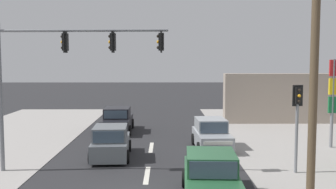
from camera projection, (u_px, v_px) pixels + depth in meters
The scene contains 10 objects.
lane_dash_mid at pixel (147, 175), 15.53m from camera, with size 0.20×2.40×0.01m, color silver.
lane_dash_far at pixel (151, 147), 20.51m from camera, with size 0.20×2.40×0.01m, color silver.
utility_pole_foreground_right at pixel (311, 32), 12.06m from camera, with size 3.78×0.61×10.06m.
traffic_signal_mast at pixel (57, 65), 15.60m from camera, with size 6.88×0.74×6.00m.
pedestal_signal_right_kerb at pixel (297, 114), 15.59m from camera, with size 0.44×0.31×3.56m.
shopfront_wall_far at pixel (307, 98), 28.42m from camera, with size 12.00×1.00×3.60m, color #A39384.
hatchback_receding_far at pixel (111, 143), 18.26m from camera, with size 1.92×3.71×1.53m.
hatchback_oncoming_mid at pixel (211, 135), 20.19m from camera, with size 1.92×3.71×1.53m.
sedan_oncoming_near at pixel (117, 121), 24.92m from camera, with size 1.93×4.26×1.56m.
sedan_crossing_left at pixel (211, 179), 12.71m from camera, with size 2.04×4.31×1.56m.
Camera 1 is at (0.70, -12.20, 4.51)m, focal length 42.00 mm.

